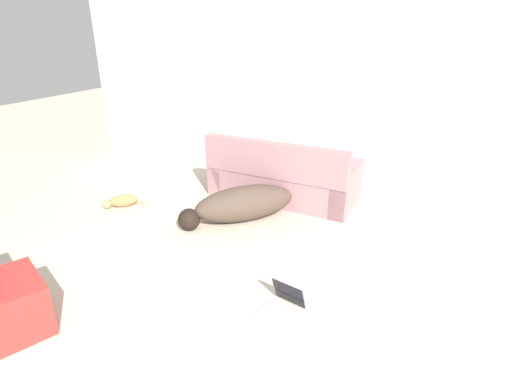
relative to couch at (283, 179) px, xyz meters
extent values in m
cube|color=beige|center=(0.32, 0.61, 1.12)|extent=(7.80, 0.06, 2.77)
cube|color=#A3757A|center=(0.00, 0.05, -0.06)|extent=(1.92, 0.95, 0.40)
cube|color=#A3757A|center=(-0.01, -0.33, 0.36)|extent=(1.90, 0.21, 0.44)
cube|color=#A3757A|center=(0.85, 0.01, 0.01)|extent=(0.23, 0.89, 0.54)
cube|color=#A3757A|center=(-0.84, 0.08, 0.01)|extent=(0.23, 0.89, 0.54)
ellipsoid|color=#4C3D33|center=(-0.16, -0.82, -0.05)|extent=(1.14, 1.18, 0.42)
sphere|color=black|center=(-0.62, -1.31, -0.14)|extent=(0.35, 0.35, 0.25)
cylinder|color=#4C3D33|center=(0.36, -0.27, -0.24)|extent=(0.24, 0.26, 0.05)
ellipsoid|color=#BC7A47|center=(-1.73, -1.14, -0.18)|extent=(0.35, 0.34, 0.16)
sphere|color=tan|center=(-1.88, -1.28, -0.20)|extent=(0.17, 0.17, 0.12)
cylinder|color=#BC7A47|center=(-1.57, -1.00, -0.25)|extent=(0.08, 0.08, 0.02)
cube|color=#B7B7BC|center=(0.84, -2.25, -0.26)|extent=(0.35, 0.30, 0.02)
cube|color=#B7B7BC|center=(0.87, -2.09, -0.13)|extent=(0.32, 0.15, 0.24)
cube|color=black|center=(0.87, -2.10, -0.13)|extent=(0.29, 0.13, 0.21)
cube|color=#B72D28|center=(-0.95, -3.26, -0.05)|extent=(0.72, 0.71, 0.42)
camera|label=1|loc=(1.75, -4.64, 1.90)|focal=28.00mm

